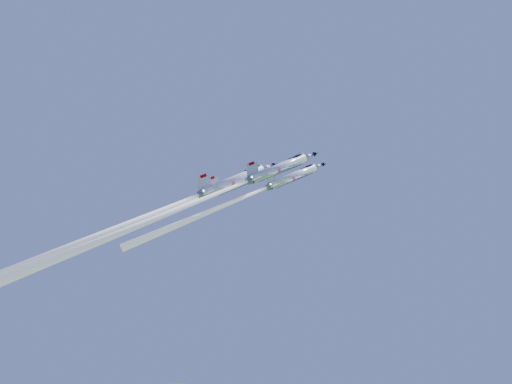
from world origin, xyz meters
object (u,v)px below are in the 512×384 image
Objects in this scene: jet_slot at (142,218)px; jet_left at (129,227)px; jet_lead at (236,200)px; jet_right at (174,211)px.

jet_left is at bearing -166.64° from jet_slot.
jet_slot is (-11.73, -13.24, -4.00)m from jet_lead.
jet_right reaches higher than jet_slot.
jet_right is at bearing -64.43° from jet_lead.
jet_slot is at bearing 13.36° from jet_left.
jet_slot is (5.65, -2.18, 0.94)m from jet_left.
jet_lead is 18.14m from jet_slot.
jet_left is at bearing -113.05° from jet_lead.
jet_left reaches higher than jet_lead.
jet_right is at bearing 25.75° from jet_slot.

